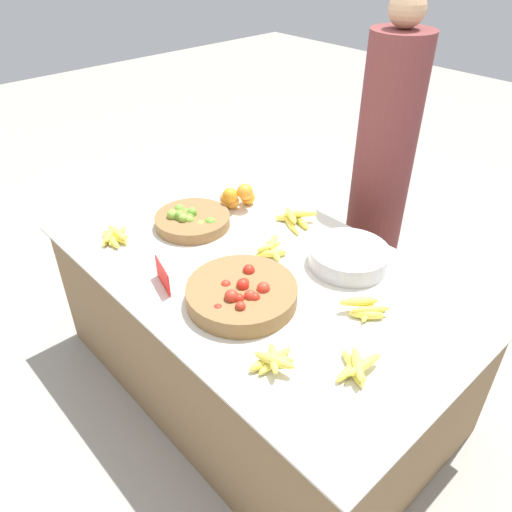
# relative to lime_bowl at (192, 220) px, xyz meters

# --- Properties ---
(ground_plane) EXTENTS (12.00, 12.00, 0.00)m
(ground_plane) POSITION_rel_lime_bowl_xyz_m (0.44, 0.00, -0.72)
(ground_plane) COLOR #A39E93
(market_table) EXTENTS (1.83, 1.07, 0.69)m
(market_table) POSITION_rel_lime_bowl_xyz_m (0.44, 0.00, -0.38)
(market_table) COLOR olive
(market_table) RESTS_ON ground_plane
(lime_bowl) EXTENTS (0.35, 0.35, 0.09)m
(lime_bowl) POSITION_rel_lime_bowl_xyz_m (0.00, 0.00, 0.00)
(lime_bowl) COLOR olive
(lime_bowl) RESTS_ON market_table
(tomato_basket) EXTENTS (0.42, 0.42, 0.11)m
(tomato_basket) POSITION_rel_lime_bowl_xyz_m (0.57, -0.19, 0.01)
(tomato_basket) COLOR olive
(tomato_basket) RESTS_ON market_table
(orange_pile) EXTENTS (0.16, 0.19, 0.14)m
(orange_pile) POSITION_rel_lime_bowl_xyz_m (0.01, 0.27, 0.03)
(orange_pile) COLOR orange
(orange_pile) RESTS_ON market_table
(metal_bowl) EXTENTS (0.33, 0.33, 0.08)m
(metal_bowl) POSITION_rel_lime_bowl_xyz_m (0.69, 0.29, 0.01)
(metal_bowl) COLOR #B7B7BF
(metal_bowl) RESTS_ON market_table
(price_sign) EXTENTS (0.15, 0.05, 0.10)m
(price_sign) POSITION_rel_lime_bowl_xyz_m (0.29, -0.35, 0.02)
(price_sign) COLOR red
(price_sign) RESTS_ON market_table
(banana_bunch_front_left) EXTENTS (0.14, 0.17, 0.06)m
(banana_bunch_front_left) POSITION_rel_lime_bowl_xyz_m (0.88, -0.33, -0.00)
(banana_bunch_front_left) COLOR #EFDB4C
(banana_bunch_front_left) RESTS_ON market_table
(banana_bunch_front_center) EXTENTS (0.19, 0.18, 0.06)m
(banana_bunch_front_center) POSITION_rel_lime_bowl_xyz_m (0.31, 0.37, -0.00)
(banana_bunch_front_center) COLOR #EFDB4C
(banana_bunch_front_center) RESTS_ON market_table
(banana_bunch_middle_right) EXTENTS (0.18, 0.17, 0.05)m
(banana_bunch_middle_right) POSITION_rel_lime_bowl_xyz_m (-0.13, -0.33, -0.01)
(banana_bunch_middle_right) COLOR #EFDB4C
(banana_bunch_middle_right) RESTS_ON market_table
(banana_bunch_back_center) EXTENTS (0.16, 0.16, 0.06)m
(banana_bunch_back_center) POSITION_rel_lime_bowl_xyz_m (0.93, 0.10, -0.01)
(banana_bunch_back_center) COLOR #EFDB4C
(banana_bunch_back_center) RESTS_ON market_table
(banana_bunch_front_right) EXTENTS (0.15, 0.18, 0.06)m
(banana_bunch_front_right) POSITION_rel_lime_bowl_xyz_m (1.08, -0.16, -0.00)
(banana_bunch_front_right) COLOR #EFDB4C
(banana_bunch_front_right) RESTS_ON market_table
(banana_bunch_middle_left) EXTENTS (0.16, 0.16, 0.06)m
(banana_bunch_middle_left) POSITION_rel_lime_bowl_xyz_m (0.42, 0.11, -0.01)
(banana_bunch_middle_left) COLOR #EFDB4C
(banana_bunch_middle_left) RESTS_ON market_table
(vendor_person) EXTENTS (0.29, 0.29, 1.65)m
(vendor_person) POSITION_rel_lime_bowl_xyz_m (0.40, 0.90, 0.05)
(vendor_person) COLOR brown
(vendor_person) RESTS_ON ground_plane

